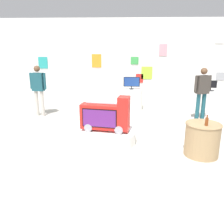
# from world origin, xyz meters

# --- Properties ---
(ground_plane) EXTENTS (30.00, 30.00, 0.00)m
(ground_plane) POSITION_xyz_m (0.00, 0.00, 0.00)
(ground_plane) COLOR #B2ADA3
(back_wall_display) EXTENTS (10.92, 0.13, 3.35)m
(back_wall_display) POSITION_xyz_m (0.01, 4.80, 1.67)
(back_wall_display) COLOR silver
(back_wall_display) RESTS_ON ground
(main_display_pedestal) EXTENTS (1.47, 1.47, 0.29)m
(main_display_pedestal) POSITION_xyz_m (-0.37, -0.01, 0.15)
(main_display_pedestal) COLOR silver
(main_display_pedestal) RESTS_ON ground
(novelty_firetruck_tv) EXTENTS (1.18, 0.54, 0.85)m
(novelty_firetruck_tv) POSITION_xyz_m (-0.35, -0.02, 0.64)
(novelty_firetruck_tv) COLOR gray
(novelty_firetruck_tv) RESTS_ON main_display_pedestal
(display_pedestal_left_rear) EXTENTS (0.68, 0.68, 0.75)m
(display_pedestal_left_rear) POSITION_xyz_m (3.07, 2.97, 0.37)
(display_pedestal_left_rear) COLOR silver
(display_pedestal_left_rear) RESTS_ON ground
(tv_on_left_rear) EXTENTS (0.38, 0.23, 0.36)m
(tv_on_left_rear) POSITION_xyz_m (3.08, 2.96, 0.93)
(tv_on_left_rear) COLOR black
(tv_on_left_rear) RESTS_ON display_pedestal_left_rear
(display_pedestal_center_rear) EXTENTS (0.81, 0.81, 0.75)m
(display_pedestal_center_rear) POSITION_xyz_m (0.34, 3.15, 0.37)
(display_pedestal_center_rear) COLOR silver
(display_pedestal_center_rear) RESTS_ON ground
(tv_on_center_rear) EXTENTS (0.58, 0.17, 0.44)m
(tv_on_center_rear) POSITION_xyz_m (0.34, 3.15, 1.00)
(tv_on_center_rear) COLOR black
(tv_on_center_rear) RESTS_ON display_pedestal_center_rear
(side_table_round) EXTENTS (0.73, 0.73, 0.70)m
(side_table_round) POSITION_xyz_m (1.71, -0.63, 0.36)
(side_table_round) COLOR #9E7F56
(side_table_round) RESTS_ON ground
(bottle_on_side_table) EXTENTS (0.06, 0.06, 0.22)m
(bottle_on_side_table) POSITION_xyz_m (1.72, -0.75, 0.79)
(bottle_on_side_table) COLOR brown
(bottle_on_side_table) RESTS_ON side_table_round
(shopper_browsing_near_truck) EXTENTS (0.55, 0.25, 1.65)m
(shopper_browsing_near_truck) POSITION_xyz_m (-2.71, 2.15, 0.97)
(shopper_browsing_near_truck) COLOR #B2ADA3
(shopper_browsing_near_truck) RESTS_ON ground
(shopper_browsing_rear) EXTENTS (0.54, 0.31, 1.63)m
(shopper_browsing_rear) POSITION_xyz_m (2.43, 1.88, 0.96)
(shopper_browsing_rear) COLOR #194751
(shopper_browsing_rear) RESTS_ON ground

